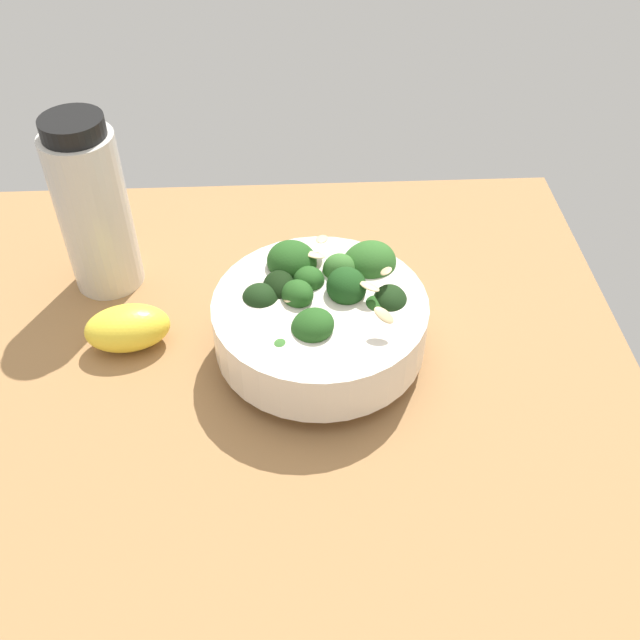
% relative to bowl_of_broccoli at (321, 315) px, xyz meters
% --- Properties ---
extents(ground_plane, '(0.64, 0.64, 0.04)m').
position_rel_bowl_of_broccoli_xyz_m(ground_plane, '(-0.06, 0.05, -0.06)').
color(ground_plane, '#996D42').
extents(bowl_of_broccoli, '(0.18, 0.18, 0.09)m').
position_rel_bowl_of_broccoli_xyz_m(bowl_of_broccoli, '(0.00, 0.00, 0.00)').
color(bowl_of_broccoli, silver).
rests_on(bowl_of_broccoli, ground_plane).
extents(lemon_wedge, '(0.05, 0.08, 0.04)m').
position_rel_bowl_of_broccoli_xyz_m(lemon_wedge, '(0.01, 0.17, -0.02)').
color(lemon_wedge, yellow).
rests_on(lemon_wedge, ground_plane).
extents(bottle_tall, '(0.06, 0.06, 0.17)m').
position_rel_bowl_of_broccoli_xyz_m(bottle_tall, '(0.11, 0.20, 0.04)').
color(bottle_tall, beige).
rests_on(bottle_tall, ground_plane).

